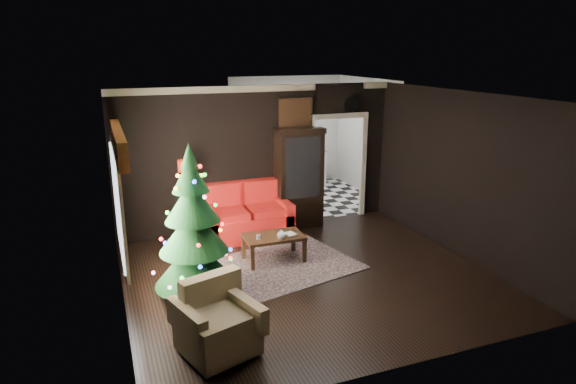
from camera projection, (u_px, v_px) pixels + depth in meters
name	position (u px, v px, depth m)	size (l,w,h in m)	color
floor	(308.00, 277.00, 7.86)	(5.50, 5.50, 0.00)	black
ceiling	(311.00, 96.00, 7.09)	(5.50, 5.50, 0.00)	white
wall_back	(259.00, 159.00, 9.72)	(5.50, 5.50, 0.00)	black
wall_front	(404.00, 252.00, 5.23)	(5.50, 5.50, 0.00)	black
wall_left	(116.00, 212.00, 6.53)	(5.50, 5.50, 0.00)	black
wall_right	(460.00, 175.00, 8.42)	(5.50, 5.50, 0.00)	black
doorway	(337.00, 169.00, 10.40)	(1.10, 0.10, 2.10)	#EEE2C8
left_window	(118.00, 204.00, 6.71)	(0.05, 1.60, 1.40)	white
valance	(119.00, 143.00, 6.51)	(0.12, 2.10, 0.35)	#A75524
kitchen_floor	(308.00, 198.00, 12.03)	(3.00, 3.00, 0.00)	white
kitchen_window	(287.00, 120.00, 12.87)	(0.70, 0.06, 0.70)	white
rug	(279.00, 266.00, 8.23)	(2.44, 1.78, 0.01)	#65455B
loveseat	(246.00, 212.00, 9.42)	(1.70, 0.90, 1.00)	maroon
curio_cabinet	(299.00, 180.00, 9.89)	(0.90, 0.45, 1.90)	black
floor_lamp	(187.00, 202.00, 8.92)	(0.25, 0.25, 1.51)	black
christmas_tree	(193.00, 226.00, 7.02)	(1.17, 1.17, 2.24)	black
armchair	(217.00, 318.00, 5.76)	(0.82, 0.82, 0.83)	tan
coffee_table	(274.00, 248.00, 8.40)	(0.98, 0.59, 0.44)	#311A10
teapot	(281.00, 235.00, 8.15)	(0.16, 0.16, 0.15)	white
cup_a	(259.00, 237.00, 8.18)	(0.08, 0.08, 0.07)	silver
cup_b	(281.00, 236.00, 8.23)	(0.06, 0.06, 0.05)	beige
book	(287.00, 229.00, 8.33)	(0.15, 0.02, 0.20)	#836B54
wall_clock	(351.00, 104.00, 10.07)	(0.32, 0.32, 0.06)	white
painting	(296.00, 113.00, 9.70)	(0.62, 0.05, 0.52)	#A16B34
kitchen_counter	(290.00, 169.00, 12.99)	(1.80, 0.60, 0.90)	white
kitchen_table	(301.00, 187.00, 11.56)	(0.70, 0.70, 0.75)	#52321B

